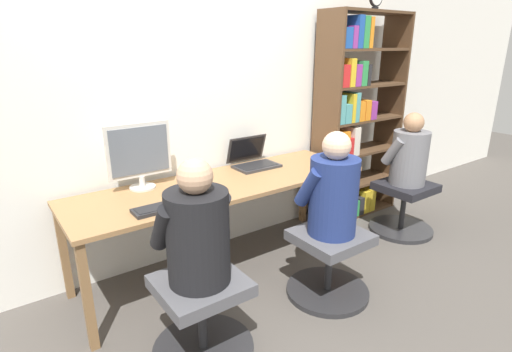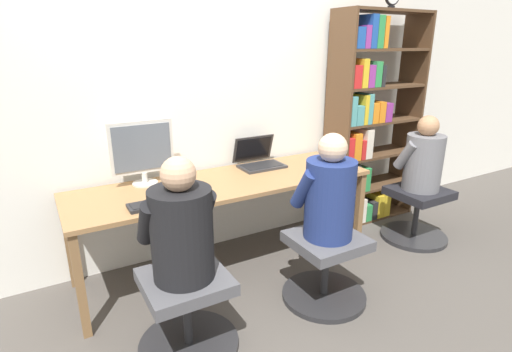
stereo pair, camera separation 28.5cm
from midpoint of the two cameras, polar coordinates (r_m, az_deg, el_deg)
ground_plane at (r=2.98m, az=-3.54°, el=-15.72°), size 14.00×14.00×0.00m
wall_back at (r=3.16m, az=-11.49°, el=11.28°), size 10.00×0.05×2.60m
desk at (r=2.95m, az=-7.36°, el=-2.02°), size 2.23×0.69×0.71m
desktop_monitor at (r=2.87m, az=-19.05°, el=2.80°), size 0.45×0.18×0.46m
laptop at (r=3.28m, az=-2.88°, el=2.23°), size 0.36×0.30×0.24m
keyboard at (r=2.55m, az=-15.70°, el=-4.22°), size 0.43×0.14×0.03m
computer_mouse_by_keyboard at (r=2.63m, az=-10.06°, el=-3.07°), size 0.07×0.10×0.03m
office_chair_left at (r=2.37m, az=-11.36°, el=-19.07°), size 0.57×0.57×0.47m
office_chair_right at (r=2.82m, az=7.51°, el=-12.24°), size 0.57×0.57×0.47m
person_at_monitor at (r=2.11m, az=-12.30°, el=-7.76°), size 0.40×0.35×0.68m
person_at_laptop at (r=2.60m, az=7.91°, el=-2.18°), size 0.39×0.34×0.69m
bookshelf at (r=3.90m, az=11.50°, el=6.82°), size 0.95×0.33×1.95m
office_chair_side at (r=3.88m, az=18.34°, el=-4.22°), size 0.57×0.57×0.47m
person_near_shelf at (r=3.73m, az=19.05°, el=2.95°), size 0.38×0.33×0.64m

